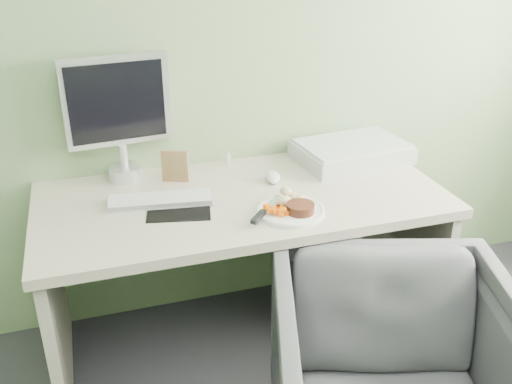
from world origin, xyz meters
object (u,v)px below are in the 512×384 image
object	(u,v)px
desk	(243,235)
monitor	(118,112)
scanner	(352,152)
plate	(291,211)

from	to	relation	value
desk	monitor	world-z (taller)	monitor
scanner	plate	bearing A→B (deg)	-144.13
scanner	monitor	world-z (taller)	monitor
plate	scanner	world-z (taller)	scanner
plate	scanner	bearing A→B (deg)	42.11
plate	scanner	distance (m)	0.59
monitor	plate	bearing A→B (deg)	-48.58
desk	monitor	distance (m)	0.71
desk	plate	size ratio (longest dim) A/B	6.31
monitor	desk	bearing A→B (deg)	-42.45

